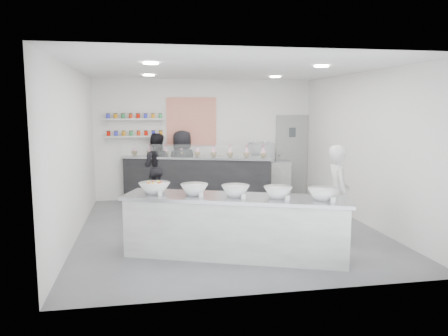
# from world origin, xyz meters

# --- Properties ---
(floor) EXTENTS (6.00, 6.00, 0.00)m
(floor) POSITION_xyz_m (0.00, 0.00, 0.00)
(floor) COLOR #515156
(floor) RESTS_ON ground
(ceiling) EXTENTS (6.00, 6.00, 0.00)m
(ceiling) POSITION_xyz_m (0.00, 0.00, 3.00)
(ceiling) COLOR white
(ceiling) RESTS_ON floor
(back_wall) EXTENTS (5.50, 0.00, 5.50)m
(back_wall) POSITION_xyz_m (0.00, 3.00, 1.50)
(back_wall) COLOR white
(back_wall) RESTS_ON floor
(left_wall) EXTENTS (0.00, 6.00, 6.00)m
(left_wall) POSITION_xyz_m (-2.75, 0.00, 1.50)
(left_wall) COLOR white
(left_wall) RESTS_ON floor
(right_wall) EXTENTS (0.00, 6.00, 6.00)m
(right_wall) POSITION_xyz_m (2.75, 0.00, 1.50)
(right_wall) COLOR white
(right_wall) RESTS_ON floor
(back_door) EXTENTS (0.88, 0.04, 2.10)m
(back_door) POSITION_xyz_m (2.30, 2.97, 1.05)
(back_door) COLOR gray
(back_door) RESTS_ON floor
(pattern_panel) EXTENTS (1.25, 0.03, 1.20)m
(pattern_panel) POSITION_xyz_m (-0.35, 2.98, 1.95)
(pattern_panel) COLOR red
(pattern_panel) RESTS_ON back_wall
(jar_shelf_lower) EXTENTS (1.45, 0.22, 0.04)m
(jar_shelf_lower) POSITION_xyz_m (-1.75, 2.90, 1.60)
(jar_shelf_lower) COLOR silver
(jar_shelf_lower) RESTS_ON back_wall
(jar_shelf_upper) EXTENTS (1.45, 0.22, 0.04)m
(jar_shelf_upper) POSITION_xyz_m (-1.75, 2.90, 2.02)
(jar_shelf_upper) COLOR silver
(jar_shelf_upper) RESTS_ON back_wall
(preserve_jars) EXTENTS (1.45, 0.10, 0.56)m
(preserve_jars) POSITION_xyz_m (-1.75, 2.88, 1.88)
(preserve_jars) COLOR red
(preserve_jars) RESTS_ON jar_shelf_lower
(downlight_0) EXTENTS (0.24, 0.24, 0.02)m
(downlight_0) POSITION_xyz_m (-1.40, -1.00, 2.98)
(downlight_0) COLOR white
(downlight_0) RESTS_ON ceiling
(downlight_1) EXTENTS (0.24, 0.24, 0.02)m
(downlight_1) POSITION_xyz_m (1.40, -1.00, 2.98)
(downlight_1) COLOR white
(downlight_1) RESTS_ON ceiling
(downlight_2) EXTENTS (0.24, 0.24, 0.02)m
(downlight_2) POSITION_xyz_m (-1.40, 1.60, 2.98)
(downlight_2) COLOR white
(downlight_2) RESTS_ON ceiling
(downlight_3) EXTENTS (0.24, 0.24, 0.02)m
(downlight_3) POSITION_xyz_m (1.40, 1.60, 2.98)
(downlight_3) COLOR white
(downlight_3) RESTS_ON ceiling
(prep_counter) EXTENTS (3.54, 1.98, 0.95)m
(prep_counter) POSITION_xyz_m (-0.17, -1.56, 0.48)
(prep_counter) COLOR #A8A8A3
(prep_counter) RESTS_ON floor
(back_bar) EXTENTS (3.65, 1.82, 1.12)m
(back_bar) POSITION_xyz_m (-0.27, 2.50, 0.56)
(back_bar) COLOR black
(back_bar) RESTS_ON floor
(sneeze_guard) EXTENTS (3.38, 1.19, 0.31)m
(sneeze_guard) POSITION_xyz_m (-0.37, 2.20, 1.28)
(sneeze_guard) COLOR white
(sneeze_guard) RESTS_ON back_bar
(espresso_ledge) EXTENTS (1.26, 0.40, 0.94)m
(espresso_ledge) POSITION_xyz_m (1.55, 2.78, 0.47)
(espresso_ledge) COLOR #A8A8A3
(espresso_ledge) RESTS_ON floor
(espresso_machine) EXTENTS (0.60, 0.41, 0.45)m
(espresso_machine) POSITION_xyz_m (1.40, 2.78, 1.16)
(espresso_machine) COLOR #93969E
(espresso_machine) RESTS_ON espresso_ledge
(cup_stacks) EXTENTS (0.28, 0.24, 0.37)m
(cup_stacks) POSITION_xyz_m (1.42, 2.78, 1.12)
(cup_stacks) COLOR #A2816E
(cup_stacks) RESTS_ON espresso_ledge
(prep_bowls) EXTENTS (3.03, 1.57, 0.17)m
(prep_bowls) POSITION_xyz_m (-0.17, -1.56, 1.04)
(prep_bowls) COLOR white
(prep_bowls) RESTS_ON prep_counter
(label_cards) EXTENTS (2.66, 0.04, 0.07)m
(label_cards) POSITION_xyz_m (0.02, -2.07, 0.99)
(label_cards) COLOR white
(label_cards) RESTS_ON prep_counter
(cookie_bags) EXTENTS (3.22, 1.25, 0.28)m
(cookie_bags) POSITION_xyz_m (-0.27, 2.50, 1.26)
(cookie_bags) COLOR #FB9AC7
(cookie_bags) RESTS_ON back_bar
(woman_prep) EXTENTS (0.48, 0.66, 1.67)m
(woman_prep) POSITION_xyz_m (1.73, -1.10, 0.84)
(woman_prep) COLOR silver
(woman_prep) RESTS_ON floor
(staff_left) EXTENTS (0.91, 0.76, 1.68)m
(staff_left) POSITION_xyz_m (-1.26, 2.75, 0.84)
(staff_left) COLOR black
(staff_left) RESTS_ON floor
(staff_right) EXTENTS (1.01, 0.86, 1.75)m
(staff_right) POSITION_xyz_m (-0.61, 2.75, 0.87)
(staff_right) COLOR black
(staff_right) RESTS_ON floor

